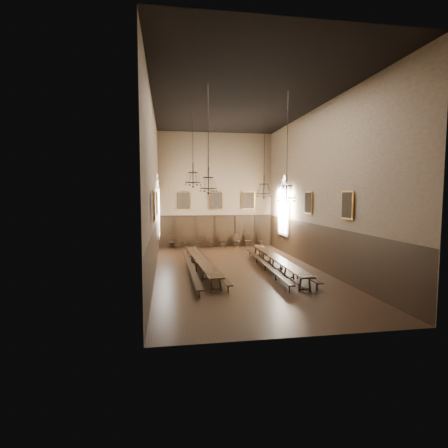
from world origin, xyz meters
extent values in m
cube|color=black|center=(0.00, 0.00, -0.01)|extent=(9.00, 18.00, 0.02)
cube|color=black|center=(0.00, 0.00, 9.01)|extent=(9.00, 18.00, 0.02)
cube|color=#80684F|center=(0.00, 9.01, 4.50)|extent=(9.00, 0.02, 9.00)
cube|color=#80684F|center=(0.00, -9.01, 4.50)|extent=(9.00, 0.02, 9.00)
cube|color=#80684F|center=(-4.51, 0.00, 4.50)|extent=(0.02, 18.00, 9.00)
cube|color=#80684F|center=(4.51, 0.00, 4.50)|extent=(0.02, 18.00, 9.00)
cube|color=black|center=(-2.07, 0.19, 0.67)|extent=(1.22, 9.03, 0.06)
cube|color=black|center=(2.10, -0.19, 0.70)|extent=(0.88, 9.46, 0.07)
cube|color=black|center=(-2.64, -0.27, 0.41)|extent=(0.42, 9.56, 0.05)
cube|color=black|center=(-1.53, 0.26, 0.41)|extent=(0.77, 9.60, 0.05)
cube|color=black|center=(1.45, -0.17, 0.41)|extent=(0.69, 9.56, 0.05)
cube|color=black|center=(2.44, -0.14, 0.39)|extent=(0.59, 9.22, 0.05)
cube|color=black|center=(-3.51, 8.58, 0.47)|extent=(0.51, 0.51, 0.05)
cube|color=black|center=(-3.51, 8.77, 0.73)|extent=(0.44, 0.12, 0.52)
cube|color=black|center=(-2.60, 8.46, 0.43)|extent=(0.51, 0.51, 0.05)
cube|color=black|center=(-2.60, 8.64, 0.67)|extent=(0.39, 0.17, 0.48)
cube|color=black|center=(-1.41, 8.59, 0.47)|extent=(0.48, 0.48, 0.05)
cube|color=black|center=(-1.41, 8.78, 0.72)|extent=(0.44, 0.09, 0.52)
cube|color=black|center=(-0.48, 8.56, 0.41)|extent=(0.39, 0.39, 0.05)
cube|color=black|center=(-0.48, 8.72, 0.64)|extent=(0.38, 0.04, 0.45)
cube|color=black|center=(0.49, 8.52, 0.46)|extent=(0.46, 0.46, 0.05)
cube|color=black|center=(0.49, 8.70, 0.72)|extent=(0.43, 0.07, 0.51)
cube|color=black|center=(1.60, 8.46, 0.47)|extent=(0.52, 0.52, 0.05)
cube|color=black|center=(1.60, 8.65, 0.73)|extent=(0.44, 0.13, 0.52)
cube|color=black|center=(2.52, 8.54, 0.48)|extent=(0.47, 0.47, 0.05)
cube|color=black|center=(2.52, 8.73, 0.75)|extent=(0.45, 0.07, 0.54)
cube|color=black|center=(3.56, 8.54, 0.41)|extent=(0.49, 0.49, 0.05)
cube|color=black|center=(3.56, 8.71, 0.64)|extent=(0.38, 0.16, 0.46)
cylinder|color=black|center=(-2.25, 2.88, 7.53)|extent=(0.03, 0.03, 2.94)
torus|color=black|center=(-2.25, 2.88, 4.91)|extent=(0.93, 0.93, 0.05)
torus|color=black|center=(-2.25, 2.88, 5.51)|extent=(0.59, 0.59, 0.04)
cylinder|color=black|center=(-2.25, 2.88, 5.40)|extent=(0.07, 0.07, 1.32)
cylinder|color=black|center=(2.15, 2.67, 7.19)|extent=(0.03, 0.03, 3.63)
torus|color=black|center=(2.15, 2.67, 4.22)|extent=(0.93, 0.93, 0.05)
torus|color=black|center=(2.15, 2.67, 4.83)|extent=(0.59, 0.59, 0.04)
cylinder|color=black|center=(2.15, 2.67, 4.72)|extent=(0.07, 0.07, 1.31)
cylinder|color=black|center=(-1.99, -2.97, 7.19)|extent=(0.03, 0.03, 3.62)
torus|color=black|center=(-1.99, -2.97, 4.45)|extent=(0.75, 0.75, 0.04)
torus|color=black|center=(-1.99, -2.97, 4.94)|extent=(0.48, 0.48, 0.04)
cylinder|color=black|center=(-1.99, -2.97, 4.85)|extent=(0.05, 0.05, 1.06)
cylinder|color=black|center=(1.79, -2.54, 7.06)|extent=(0.03, 0.03, 3.88)
torus|color=black|center=(1.79, -2.54, 4.02)|extent=(0.89, 0.89, 0.05)
torus|color=black|center=(1.79, -2.54, 4.60)|extent=(0.57, 0.57, 0.04)
cylinder|color=black|center=(1.79, -2.54, 4.49)|extent=(0.06, 0.06, 1.26)
cube|color=orange|center=(-2.60, 8.88, 3.70)|extent=(1.10, 0.12, 1.40)
cube|color=black|center=(-2.60, 8.88, 3.70)|extent=(0.98, 0.02, 1.28)
cube|color=orange|center=(0.00, 8.88, 3.70)|extent=(1.10, 0.12, 1.40)
cube|color=black|center=(0.00, 8.88, 3.70)|extent=(0.98, 0.02, 1.28)
cube|color=orange|center=(2.60, 8.88, 3.70)|extent=(1.10, 0.12, 1.40)
cube|color=black|center=(2.60, 8.88, 3.70)|extent=(0.98, 0.02, 1.28)
cube|color=orange|center=(-4.38, 1.00, 3.70)|extent=(0.12, 1.00, 1.30)
cube|color=black|center=(-4.38, 1.00, 3.70)|extent=(0.02, 0.88, 1.18)
cube|color=orange|center=(-4.38, -3.50, 3.70)|extent=(0.12, 1.00, 1.30)
cube|color=black|center=(-4.38, -3.50, 3.70)|extent=(0.02, 0.88, 1.18)
cube|color=orange|center=(4.38, 1.00, 3.70)|extent=(0.12, 1.00, 1.30)
cube|color=black|center=(4.38, 1.00, 3.70)|extent=(0.02, 0.88, 1.18)
cube|color=orange|center=(4.38, -3.50, 3.70)|extent=(0.12, 1.00, 1.30)
cube|color=black|center=(4.38, -3.50, 3.70)|extent=(0.02, 0.88, 1.18)
camera|label=1|loc=(-3.81, -18.46, 4.20)|focal=28.00mm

